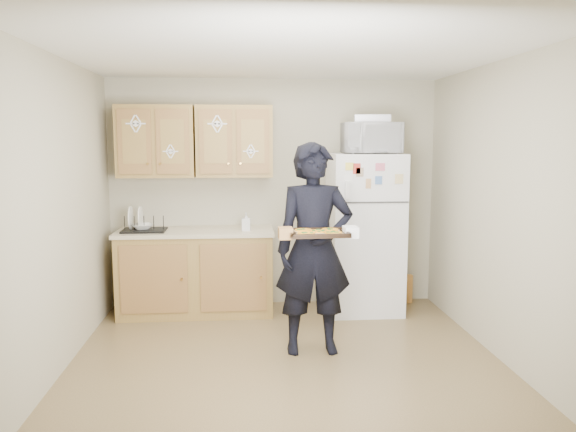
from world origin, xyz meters
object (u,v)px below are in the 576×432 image
Objects in this scene: microwave at (371,138)px; refrigerator at (364,233)px; person at (314,249)px; baking_tray at (318,234)px; dish_rack at (144,223)px.

refrigerator is at bearing 128.29° from microwave.
refrigerator is at bearing 57.71° from person.
person is 3.15× the size of microwave.
baking_tray is (-0.01, -0.30, 0.18)m from person.
refrigerator is 1.01m from microwave.
refrigerator is 1.35m from person.
microwave reaches higher than baking_tray.
dish_rack is (-2.32, 0.01, 0.14)m from refrigerator.
baking_tray is at bearing -120.43° from microwave.
person is 3.89× the size of baking_tray.
person is at bearing -126.21° from microwave.
dish_rack is at bearing 143.17° from person.
person is 0.35m from baking_tray.
refrigerator is 2.93× the size of microwave.
microwave reaches higher than person.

